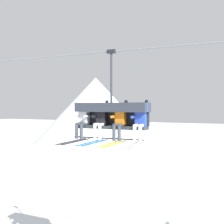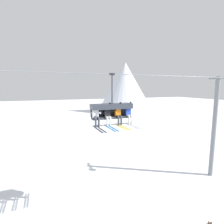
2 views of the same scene
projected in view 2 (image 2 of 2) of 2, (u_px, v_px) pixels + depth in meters
The scene contains 9 objects.
ground_plane at pixel (89, 207), 11.16m from camera, with size 200.00×200.00×0.00m, color silver.
mountain_peak_central at pixel (125, 88), 53.66m from camera, with size 17.35×17.35×15.04m.
lift_tower_far at pixel (215, 125), 14.57m from camera, with size 0.36×1.88×8.58m.
lift_cable at pixel (123, 75), 10.00m from camera, with size 19.74×0.05×0.05m.
chairlift_chair at pixel (112, 109), 10.09m from camera, with size 2.44×0.74×2.87m.
skier_white at pixel (96, 115), 9.55m from camera, with size 0.46×1.70×1.23m.
skier_black at pixel (108, 114), 9.80m from camera, with size 0.48×1.70×1.34m.
skier_orange at pixel (118, 114), 10.05m from camera, with size 0.48×1.70×1.34m.
skier_blue at pixel (129, 113), 10.30m from camera, with size 0.48×1.70×1.34m.
Camera 2 is at (-2.45, -10.01, 7.56)m, focal length 28.00 mm.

